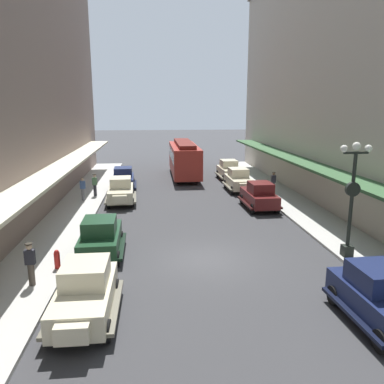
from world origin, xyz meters
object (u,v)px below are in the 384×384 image
parked_car_1 (101,236)px  lamp_post_with_clock (352,195)px  pedestrian_3 (273,182)px  parked_car_2 (239,179)px  parked_car_5 (123,179)px  fire_hydrant (57,259)px  parked_car_4 (229,170)px  pedestrian_2 (83,189)px  pedestrian_0 (95,185)px  parked_car_0 (85,291)px  parked_car_3 (121,190)px  parked_car_6 (380,296)px  streetcar (184,158)px  pedestrian_1 (30,264)px  parked_car_7 (259,195)px

parked_car_1 → lamp_post_with_clock: 11.44m
lamp_post_with_clock → pedestrian_3: lamp_post_with_clock is taller
pedestrian_3 → parked_car_2: bearing=142.5°
parked_car_5 → fire_hydrant: bearing=-95.5°
parked_car_4 → pedestrian_2: bearing=-147.7°
parked_car_5 → pedestrian_0: 3.39m
parked_car_0 → parked_car_3: (-0.08, 15.46, 0.00)m
parked_car_6 → pedestrian_2: (-12.13, 17.29, 0.05)m
parked_car_5 → streetcar: streetcar is taller
parked_car_2 → parked_car_6: bearing=-89.8°
pedestrian_3 → parked_car_0: bearing=-124.4°
parked_car_1 → parked_car_0: bearing=-87.7°
parked_car_4 → parked_car_6: bearing=-90.3°
parked_car_1 → pedestrian_2: (-2.61, 10.55, 0.05)m
streetcar → fire_hydrant: (-7.11, -21.83, -1.34)m
parked_car_6 → pedestrian_3: parked_car_6 is taller
parked_car_2 → pedestrian_3: bearing=-37.5°
fire_hydrant → parked_car_3: bearing=81.5°
pedestrian_1 → pedestrian_0: bearing=89.1°
streetcar → pedestrian_2: streetcar is taller
parked_car_0 → fire_hydrant: 4.24m
parked_car_2 → pedestrian_0: 11.48m
parked_car_1 → pedestrian_1: parked_car_1 is taller
parked_car_1 → pedestrian_1: size_ratio=2.57×
parked_car_5 → pedestrian_3: (11.82, -3.19, 0.07)m
parked_car_1 → parked_car_6: 11.66m
parked_car_4 → lamp_post_with_clock: 19.99m
parked_car_0 → pedestrian_1: parked_car_0 is taller
fire_hydrant → pedestrian_1: (-0.59, -1.48, 0.45)m
parked_car_0 → fire_hydrant: bearing=115.4°
parked_car_5 → lamp_post_with_clock: lamp_post_with_clock is taller
parked_car_6 → parked_car_7: same height
pedestrian_1 → pedestrian_2: bearing=91.8°
parked_car_1 → streetcar: 20.94m
parked_car_2 → streetcar: 8.01m
fire_hydrant → pedestrian_2: bearing=94.8°
parked_car_4 → parked_car_7: 10.73m
parked_car_6 → lamp_post_with_clock: size_ratio=0.83×
parked_car_4 → parked_car_5: bearing=-159.4°
parked_car_2 → parked_car_4: same height
parked_car_1 → pedestrian_1: 3.82m
parked_car_7 → lamp_post_with_clock: lamp_post_with_clock is taller
pedestrian_0 → pedestrian_2: bearing=-116.7°
parked_car_6 → parked_car_4: bearing=89.7°
parked_car_0 → lamp_post_with_clock: 11.80m
parked_car_6 → pedestrian_3: bearing=82.9°
parked_car_2 → pedestrian_0: size_ratio=2.56×
parked_car_2 → lamp_post_with_clock: lamp_post_with_clock is taller
parked_car_7 → pedestrian_1: bearing=-137.8°
pedestrian_3 → fire_hydrant: bearing=-135.6°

